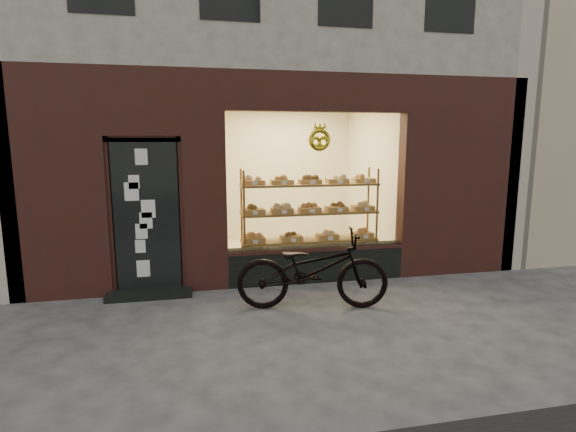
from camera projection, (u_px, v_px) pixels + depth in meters
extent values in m
plane|color=#3E3E40|center=(328.00, 344.00, 4.80)|extent=(90.00, 90.00, 0.00)
cube|color=black|center=(316.00, 263.00, 6.89)|extent=(2.70, 0.25, 0.55)
cube|color=black|center=(147.00, 217.00, 6.19)|extent=(0.90, 0.04, 2.15)
cube|color=black|center=(150.00, 294.00, 6.22)|extent=(1.15, 0.35, 0.08)
torus|color=yellow|center=(319.00, 140.00, 6.47)|extent=(0.33, 0.07, 0.33)
cube|color=brown|center=(309.00, 270.00, 7.34)|extent=(2.20, 0.45, 0.04)
cube|color=brown|center=(309.00, 240.00, 7.25)|extent=(2.20, 0.45, 0.03)
cube|color=brown|center=(310.00, 213.00, 7.18)|extent=(2.20, 0.45, 0.04)
cube|color=brown|center=(310.00, 185.00, 7.10)|extent=(2.20, 0.45, 0.04)
cylinder|color=brown|center=(244.00, 227.00, 6.80)|extent=(0.04, 0.04, 1.70)
cylinder|color=brown|center=(377.00, 221.00, 7.23)|extent=(0.04, 0.04, 1.70)
cylinder|color=brown|center=(242.00, 222.00, 7.18)|extent=(0.04, 0.04, 1.70)
cylinder|color=brown|center=(368.00, 217.00, 7.61)|extent=(0.04, 0.04, 1.70)
cube|color=#A87A39|center=(254.00, 239.00, 7.06)|extent=(0.34, 0.24, 0.07)
sphere|color=#996439|center=(254.00, 234.00, 7.05)|extent=(0.11, 0.11, 0.11)
cube|color=white|center=(256.00, 242.00, 6.88)|extent=(0.07, 0.01, 0.05)
cube|color=#A87A39|center=(291.00, 238.00, 7.18)|extent=(0.34, 0.24, 0.07)
sphere|color=#563513|center=(291.00, 232.00, 7.17)|extent=(0.11, 0.11, 0.11)
cube|color=white|center=(294.00, 240.00, 7.01)|extent=(0.08, 0.01, 0.05)
cube|color=#A87A39|center=(327.00, 236.00, 7.31)|extent=(0.34, 0.24, 0.07)
sphere|color=tan|center=(327.00, 231.00, 7.29)|extent=(0.11, 0.11, 0.11)
cube|color=white|center=(331.00, 238.00, 7.13)|extent=(0.07, 0.01, 0.05)
cube|color=#A87A39|center=(362.00, 234.00, 7.43)|extent=(0.34, 0.24, 0.07)
sphere|color=#996439|center=(362.00, 229.00, 7.41)|extent=(0.11, 0.11, 0.11)
cube|color=white|center=(366.00, 237.00, 7.25)|extent=(0.08, 0.01, 0.05)
cube|color=#A87A39|center=(254.00, 211.00, 6.99)|extent=(0.34, 0.24, 0.07)
sphere|color=#563513|center=(254.00, 206.00, 6.97)|extent=(0.11, 0.11, 0.11)
cube|color=white|center=(255.00, 213.00, 6.81)|extent=(0.07, 0.01, 0.06)
cube|color=#A87A39|center=(282.00, 210.00, 7.08)|extent=(0.34, 0.24, 0.07)
sphere|color=tan|center=(282.00, 205.00, 7.06)|extent=(0.11, 0.11, 0.11)
cube|color=white|center=(284.00, 212.00, 6.90)|extent=(0.07, 0.01, 0.06)
cube|color=#A87A39|center=(310.00, 209.00, 7.17)|extent=(0.34, 0.24, 0.07)
sphere|color=#996439|center=(310.00, 204.00, 7.16)|extent=(0.11, 0.11, 0.11)
cube|color=white|center=(313.00, 211.00, 6.99)|extent=(0.07, 0.01, 0.06)
cube|color=#A87A39|center=(336.00, 208.00, 7.26)|extent=(0.34, 0.24, 0.07)
sphere|color=#563513|center=(337.00, 203.00, 7.25)|extent=(0.11, 0.11, 0.11)
cube|color=white|center=(340.00, 210.00, 7.08)|extent=(0.07, 0.01, 0.06)
cube|color=#A87A39|center=(363.00, 208.00, 7.35)|extent=(0.34, 0.24, 0.07)
sphere|color=tan|center=(363.00, 202.00, 7.34)|extent=(0.11, 0.11, 0.11)
cube|color=white|center=(367.00, 209.00, 7.17)|extent=(0.08, 0.01, 0.06)
cube|color=#A87A39|center=(253.00, 182.00, 6.91)|extent=(0.34, 0.24, 0.07)
sphere|color=tan|center=(253.00, 177.00, 6.90)|extent=(0.11, 0.11, 0.11)
cube|color=white|center=(255.00, 183.00, 6.73)|extent=(0.07, 0.01, 0.06)
cube|color=#A87A39|center=(282.00, 182.00, 7.00)|extent=(0.34, 0.24, 0.07)
sphere|color=#996439|center=(282.00, 176.00, 6.99)|extent=(0.11, 0.11, 0.11)
cube|color=white|center=(284.00, 183.00, 6.83)|extent=(0.07, 0.01, 0.06)
cube|color=#A87A39|center=(310.00, 181.00, 7.09)|extent=(0.34, 0.24, 0.07)
sphere|color=#563513|center=(310.00, 176.00, 7.08)|extent=(0.11, 0.11, 0.11)
cube|color=white|center=(313.00, 182.00, 6.92)|extent=(0.07, 0.01, 0.06)
cube|color=#A87A39|center=(337.00, 181.00, 7.19)|extent=(0.34, 0.24, 0.07)
sphere|color=tan|center=(337.00, 175.00, 7.17)|extent=(0.11, 0.11, 0.11)
cube|color=white|center=(341.00, 182.00, 7.01)|extent=(0.07, 0.01, 0.06)
cube|color=#A87A39|center=(364.00, 180.00, 7.28)|extent=(0.34, 0.24, 0.07)
sphere|color=#996439|center=(364.00, 175.00, 7.26)|extent=(0.11, 0.11, 0.11)
cube|color=white|center=(368.00, 181.00, 7.10)|extent=(0.08, 0.01, 0.06)
imported|color=black|center=(313.00, 270.00, 5.74)|extent=(2.03, 1.01, 1.02)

